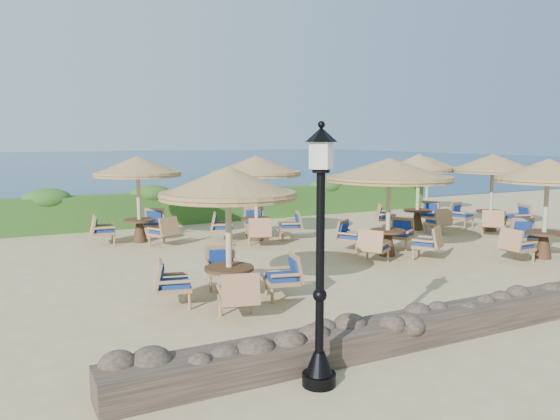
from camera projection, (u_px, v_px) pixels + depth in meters
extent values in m
plane|color=tan|center=(340.00, 253.00, 15.24)|extent=(120.00, 120.00, 0.00)
plane|color=#0B2749|center=(67.00, 161.00, 77.03)|extent=(160.00, 160.00, 0.00)
cube|color=#264F19|center=(240.00, 204.00, 21.51)|extent=(18.00, 0.90, 1.20)
cube|color=brown|center=(532.00, 305.00, 9.73)|extent=(15.00, 0.65, 0.44)
cylinder|color=black|center=(319.00, 379.00, 7.06)|extent=(0.44, 0.44, 0.16)
cone|color=black|center=(319.00, 363.00, 7.03)|extent=(0.36, 0.36, 0.30)
cylinder|color=black|center=(320.00, 268.00, 6.87)|extent=(0.11, 0.11, 2.40)
cylinder|color=silver|center=(321.00, 154.00, 6.68)|extent=(0.30, 0.30, 0.36)
cone|color=black|center=(321.00, 135.00, 6.65)|extent=(0.40, 0.40, 0.18)
cylinder|color=#C7B68C|center=(427.00, 188.00, 23.20)|extent=(0.10, 0.10, 2.20)
cone|color=olive|center=(428.00, 162.00, 23.06)|extent=(2.30, 2.30, 0.45)
cylinder|color=#C7B68C|center=(229.00, 242.00, 10.48)|extent=(0.12, 0.12, 2.40)
cone|color=olive|center=(228.00, 181.00, 10.33)|extent=(2.65, 2.65, 0.55)
cylinder|color=olive|center=(228.00, 195.00, 10.36)|extent=(2.59, 2.59, 0.14)
cylinder|color=#492E1A|center=(229.00, 268.00, 10.55)|extent=(0.96, 0.96, 0.06)
cone|color=#492E1A|center=(229.00, 286.00, 10.59)|extent=(0.44, 0.44, 0.64)
cylinder|color=#C7B68C|center=(388.00, 212.00, 14.73)|extent=(0.12, 0.12, 2.40)
cone|color=olive|center=(390.00, 168.00, 14.58)|extent=(3.41, 3.41, 0.55)
cylinder|color=olive|center=(389.00, 179.00, 14.61)|extent=(3.34, 3.34, 0.14)
cylinder|color=#492E1A|center=(388.00, 231.00, 14.80)|extent=(0.96, 0.96, 0.06)
cone|color=#492E1A|center=(388.00, 244.00, 14.85)|extent=(0.44, 0.44, 0.64)
cylinder|color=#C7B68C|center=(545.00, 214.00, 14.42)|extent=(0.12, 0.12, 2.40)
cone|color=olive|center=(548.00, 169.00, 14.27)|extent=(2.66, 2.66, 0.55)
cylinder|color=olive|center=(548.00, 180.00, 14.30)|extent=(2.61, 2.61, 0.14)
cylinder|color=#492E1A|center=(544.00, 233.00, 14.49)|extent=(0.96, 0.96, 0.06)
cone|color=#492E1A|center=(543.00, 246.00, 14.53)|extent=(0.44, 0.44, 0.64)
cylinder|color=#C7B68C|center=(139.00, 203.00, 16.67)|extent=(0.12, 0.12, 2.40)
cone|color=olive|center=(138.00, 165.00, 16.52)|extent=(2.65, 2.65, 0.55)
cylinder|color=olive|center=(138.00, 174.00, 16.55)|extent=(2.59, 2.59, 0.14)
cylinder|color=#492E1A|center=(139.00, 220.00, 16.74)|extent=(0.96, 0.96, 0.06)
cone|color=#492E1A|center=(140.00, 231.00, 16.78)|extent=(0.44, 0.44, 0.64)
cylinder|color=#C7B68C|center=(256.00, 202.00, 16.96)|extent=(0.12, 0.12, 2.40)
cone|color=olive|center=(256.00, 164.00, 16.80)|extent=(2.80, 2.80, 0.55)
cylinder|color=olive|center=(256.00, 173.00, 16.84)|extent=(2.74, 2.74, 0.14)
cylinder|color=#492E1A|center=(257.00, 219.00, 17.02)|extent=(0.96, 0.96, 0.06)
cone|color=#492E1A|center=(257.00, 230.00, 17.07)|extent=(0.44, 0.44, 0.64)
cylinder|color=#C7B68C|center=(418.00, 196.00, 18.95)|extent=(0.12, 0.12, 2.40)
cone|color=olive|center=(419.00, 162.00, 18.80)|extent=(2.29, 2.29, 0.55)
cylinder|color=olive|center=(419.00, 170.00, 18.84)|extent=(2.24, 2.24, 0.14)
cylinder|color=#492E1A|center=(417.00, 210.00, 19.02)|extent=(0.96, 0.96, 0.06)
cone|color=#492E1A|center=(417.00, 220.00, 19.07)|extent=(0.44, 0.44, 0.64)
cylinder|color=#C7B68C|center=(491.00, 196.00, 18.68)|extent=(0.12, 0.12, 2.40)
cone|color=olive|center=(493.00, 162.00, 18.52)|extent=(2.82, 2.82, 0.55)
cylinder|color=olive|center=(493.00, 170.00, 18.56)|extent=(2.77, 2.77, 0.14)
cylinder|color=#492E1A|center=(491.00, 211.00, 18.75)|extent=(0.96, 0.96, 0.06)
cone|color=#492E1A|center=(490.00, 222.00, 18.79)|extent=(0.44, 0.44, 0.64)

